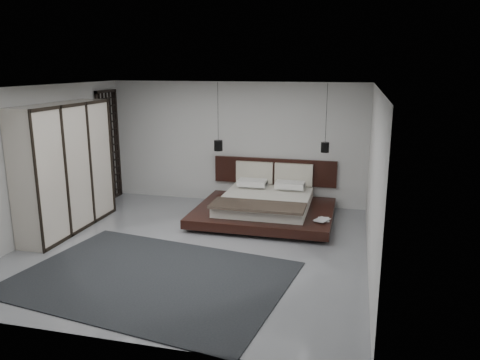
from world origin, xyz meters
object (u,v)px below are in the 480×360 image
(pendant_right, at_px, (325,147))
(wardrobe, at_px, (65,168))
(lattice_screen, at_px, (109,146))
(rug, at_px, (152,278))
(bed, at_px, (265,205))
(pendant_left, at_px, (218,145))

(pendant_right, bearing_deg, wardrobe, -157.04)
(lattice_screen, xyz_separation_m, rug, (2.76, -3.81, -1.29))
(bed, distance_m, rug, 3.47)
(lattice_screen, xyz_separation_m, pendant_left, (2.72, -0.10, 0.14))
(bed, bearing_deg, wardrobe, -156.47)
(pendant_left, distance_m, rug, 3.98)
(pendant_right, bearing_deg, lattice_screen, 178.90)
(rug, bearing_deg, lattice_screen, 125.89)
(lattice_screen, xyz_separation_m, pendant_right, (5.03, -0.10, 0.20))
(lattice_screen, height_order, rug, lattice_screen)
(bed, xyz_separation_m, pendant_right, (1.16, 0.45, 1.21))
(bed, distance_m, wardrobe, 4.07)
(pendant_right, distance_m, rug, 4.61)
(bed, height_order, rug, bed)
(lattice_screen, height_order, pendant_right, pendant_right)
(wardrobe, bearing_deg, rug, -33.98)
(pendant_left, bearing_deg, bed, -21.15)
(pendant_right, bearing_deg, rug, -121.47)
(wardrobe, bearing_deg, pendant_right, 22.96)
(lattice_screen, bearing_deg, rug, -54.11)
(rug, bearing_deg, wardrobe, 146.02)
(lattice_screen, distance_m, pendant_left, 2.73)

